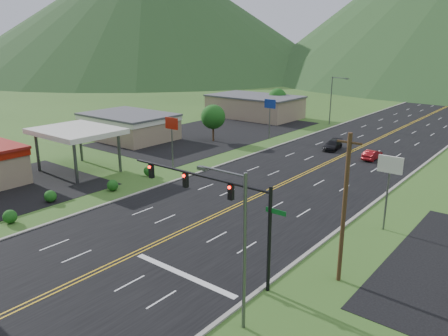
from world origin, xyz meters
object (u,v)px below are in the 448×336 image
Objects in this scene: traffic_signal at (219,198)px; streetlight_west at (333,97)px; car_red_far at (372,155)px; streetlight_east at (240,241)px; gas_canopy at (76,132)px; car_dark_mid at (333,145)px.

streetlight_west is (-18.16, 56.00, -0.15)m from traffic_signal.
car_red_far is (15.60, -20.41, -4.53)m from streetlight_west.
traffic_signal is at bearing 139.61° from streetlight_east.
streetlight_east is 1.00× the size of streetlight_west.
streetlight_west is 26.08m from car_red_far.
traffic_signal is 3.31× the size of car_red_far.
gas_canopy is (-33.18, 12.00, -0.31)m from streetlight_east.
gas_canopy is 38.09m from car_red_far.
streetlight_east is at bearing -78.56° from car_dark_mid.
traffic_signal reaches higher than gas_canopy.
streetlight_west is at bearing 107.97° from traffic_signal.
streetlight_west reaches higher than gas_canopy.
traffic_signal is at bearing -15.70° from gas_canopy.
streetlight_west reaches higher than traffic_signal.
car_red_far is (25.92, 27.59, -4.22)m from gas_canopy.
car_dark_mid is (-13.84, 41.49, -4.52)m from streetlight_east.
car_dark_mid reaches higher than car_red_far.
streetlight_west is 21.08m from car_dark_mid.
car_red_far is at bearing 100.39° from streetlight_east.
car_dark_mid is 1.15× the size of car_red_far.
streetlight_east is at bearing -40.39° from traffic_signal.
car_dark_mid is (-9.14, 37.50, -4.67)m from traffic_signal.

